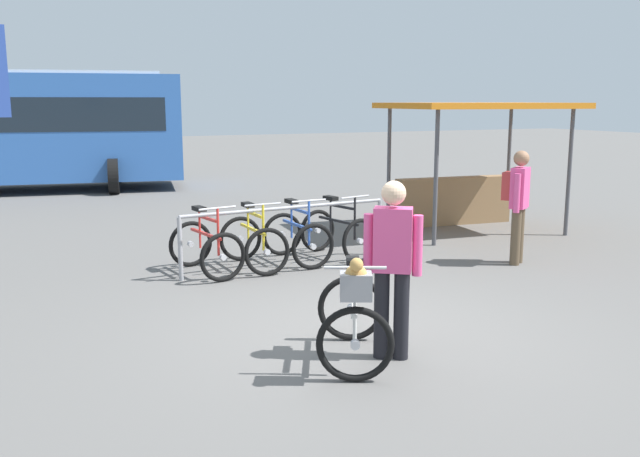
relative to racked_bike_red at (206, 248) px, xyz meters
name	(u,v)px	position (x,y,z in m)	size (l,w,h in m)	color
ground_plane	(360,330)	(0.80, -2.93, -0.37)	(80.00, 80.00, 0.00)	#605E5B
bike_rack_rail	(287,221)	(1.17, -0.08, 0.30)	(3.20, 0.33, 0.88)	#99999E
racked_bike_red	(206,248)	(0.00, 0.00, 0.00)	(0.83, 1.19, 0.97)	black
racked_bike_yellow	(253,242)	(0.70, 0.06, 0.00)	(0.70, 1.14, 0.98)	black
racked_bike_blue	(297,238)	(1.39, 0.12, 0.00)	(0.72, 1.13, 0.97)	black
racked_bike_black	(338,233)	(2.09, 0.18, 0.00)	(0.88, 1.21, 0.97)	black
featured_bicycle	(354,313)	(0.30, -3.76, 0.12)	(1.06, 1.26, 1.09)	black
person_with_featured_bike	(392,262)	(0.69, -3.75, 0.54)	(0.45, 0.37, 1.64)	black
pedestrian_with_backpack	(518,200)	(4.24, -1.29, 0.57)	(0.48, 0.45, 1.64)	brown
market_stall	(467,153)	(5.32, 1.38, 1.03)	(3.31, 2.60, 2.30)	#4C4C51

